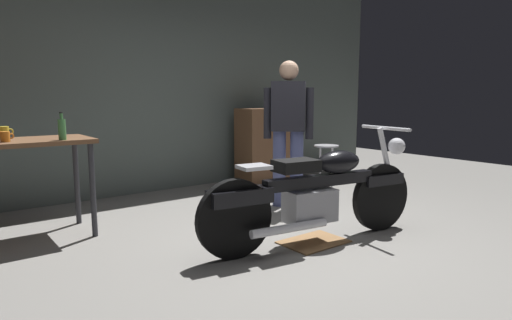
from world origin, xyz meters
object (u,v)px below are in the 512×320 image
motorcycle (317,192)px  mug_yellow_tall (4,132)px  shop_stool (326,156)px  mug_orange_travel (5,137)px  wooden_dresser (265,146)px  person_standing (288,127)px  bottle (62,129)px

motorcycle → mug_yellow_tall: bearing=147.3°
shop_stool → mug_orange_travel: size_ratio=6.14×
motorcycle → wooden_dresser: size_ratio=1.98×
mug_yellow_tall → person_standing: bearing=-14.8°
shop_stool → mug_orange_travel: (-3.63, 0.16, 0.45)m
mug_yellow_tall → wooden_dresser: bearing=8.7°
person_standing → bottle: (-2.37, 0.25, 0.07)m
motorcycle → person_standing: (0.66, 1.12, 0.48)m
person_standing → wooden_dresser: 1.45m
motorcycle → shop_stool: motorcycle is taller
wooden_dresser → mug_yellow_tall: (-3.40, -0.52, 0.40)m
wooden_dresser → mug_yellow_tall: 3.46m
shop_stool → mug_yellow_tall: (-3.59, 0.53, 0.46)m
person_standing → mug_orange_travel: size_ratio=16.01×
mug_yellow_tall → shop_stool: bearing=-8.3°
shop_stool → bottle: bottle is taller
motorcycle → person_standing: bearing=68.3°
bottle → wooden_dresser: bearing=18.2°
mug_orange_travel → mug_yellow_tall: 0.36m
motorcycle → mug_yellow_tall: size_ratio=18.48×
mug_yellow_tall → bottle: (0.38, -0.47, 0.04)m
shop_stool → bottle: (-3.22, 0.05, 0.50)m
person_standing → mug_orange_travel: bearing=37.9°
motorcycle → person_standing: 1.38m
motorcycle → mug_yellow_tall: (-2.09, 1.85, 0.50)m
motorcycle → bottle: bottle is taller
wooden_dresser → mug_yellow_tall: wooden_dresser is taller
person_standing → wooden_dresser: size_ratio=1.52×
shop_stool → mug_orange_travel: 3.67m
person_standing → mug_yellow_tall: (-2.75, 0.72, 0.03)m
motorcycle → shop_stool: size_ratio=3.40×
person_standing → wooden_dresser: person_standing is taller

